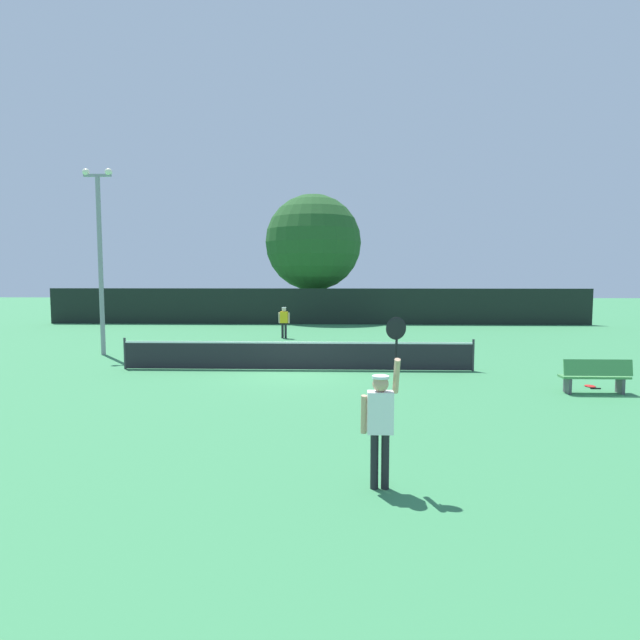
{
  "coord_description": "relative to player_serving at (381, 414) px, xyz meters",
  "views": [
    {
      "loc": [
        1.36,
        -17.3,
        3.15
      ],
      "look_at": [
        0.6,
        5.26,
        1.26
      ],
      "focal_mm": 29.16,
      "sensor_mm": 36.0,
      "label": 1
    }
  ],
  "objects": [
    {
      "name": "ground_plane",
      "position": [
        -2.0,
        9.77,
        -1.13
      ],
      "size": [
        120.0,
        120.0,
        0.0
      ],
      "primitive_type": "plane",
      "color": "#387F4C"
    },
    {
      "name": "tennis_net",
      "position": [
        -2.0,
        9.77,
        -0.62
      ],
      "size": [
        11.85,
        0.08,
        1.07
      ],
      "color": "#232328",
      "rests_on": "ground"
    },
    {
      "name": "perimeter_fence",
      "position": [
        -2.0,
        26.71,
        0.05
      ],
      "size": [
        35.84,
        0.12,
        2.37
      ],
      "primitive_type": "cube",
      "color": "black",
      "rests_on": "ground"
    },
    {
      "name": "player_serving",
      "position": [
        0.0,
        0.0,
        0.0
      ],
      "size": [
        0.68,
        0.4,
        2.56
      ],
      "color": "white",
      "rests_on": "ground"
    },
    {
      "name": "player_receiving",
      "position": [
        -3.37,
        18.78,
        -0.16
      ],
      "size": [
        0.57,
        0.23,
        1.59
      ],
      "rotation": [
        0.0,
        0.0,
        3.14
      ],
      "color": "yellow",
      "rests_on": "ground"
    },
    {
      "name": "tennis_ball",
      "position": [
        -0.3,
        11.1,
        -1.1
      ],
      "size": [
        0.07,
        0.07,
        0.07
      ],
      "primitive_type": "sphere",
      "color": "#CCE033",
      "rests_on": "ground"
    },
    {
      "name": "spare_racket",
      "position": [
        6.61,
        7.36,
        -1.11
      ],
      "size": [
        0.28,
        0.52,
        0.04
      ],
      "color": "black",
      "rests_on": "ground"
    },
    {
      "name": "courtside_bench",
      "position": [
        6.29,
        6.49,
        -0.65
      ],
      "size": [
        1.8,
        0.44,
        0.95
      ],
      "color": "#478C4C",
      "rests_on": "ground"
    },
    {
      "name": "light_pole",
      "position": [
        -10.11,
        12.98,
        3.12
      ],
      "size": [
        1.18,
        0.28,
        7.39
      ],
      "color": "gray",
      "rests_on": "ground"
    },
    {
      "name": "large_tree",
      "position": [
        -2.39,
        29.71,
        4.42
      ],
      "size": [
        6.8,
        6.8,
        8.96
      ],
      "color": "brown",
      "rests_on": "ground"
    },
    {
      "name": "parked_car_near",
      "position": [
        0.21,
        31.93,
        -0.35
      ],
      "size": [
        2.42,
        4.41,
        1.69
      ],
      "rotation": [
        0.0,
        0.0,
        0.13
      ],
      "color": "red",
      "rests_on": "ground"
    }
  ]
}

